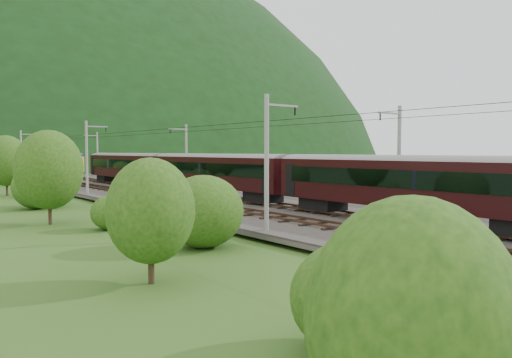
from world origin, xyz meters
TOP-DOWN VIEW (x-y plane):
  - ground at (0.00, 0.00)m, footprint 600.00×600.00m
  - railbed at (0.00, 10.00)m, footprint 14.00×220.00m
  - track_left at (-2.40, 10.00)m, footprint 2.40×220.00m
  - track_right at (2.40, 10.00)m, footprint 2.40×220.00m
  - catenary_left at (-6.12, 32.00)m, footprint 2.54×192.28m
  - catenary_right at (6.12, 32.00)m, footprint 2.54×192.28m
  - overhead_wires at (0.00, 10.00)m, footprint 4.83×198.00m
  - train at (2.40, 19.08)m, footprint 2.93×118.39m
  - hazard_post_near at (-0.61, 57.67)m, footprint 0.14×0.14m
  - hazard_post_far at (0.51, 24.71)m, footprint 0.18×0.18m
  - signal at (-4.49, 56.25)m, footprint 0.22×0.22m
  - vegetation_left at (-14.08, 26.48)m, footprint 12.14×145.27m
  - vegetation_right at (12.39, 0.18)m, footprint 5.37×104.31m

SIDE VIEW (x-z plane):
  - ground at x=0.00m, z-range 0.00..0.00m
  - railbed at x=0.00m, z-range 0.00..0.30m
  - track_left at x=-2.40m, z-range 0.24..0.51m
  - track_right at x=2.40m, z-range 0.24..0.51m
  - hazard_post_near at x=-0.61m, z-range 0.30..1.65m
  - hazard_post_far at x=0.51m, z-range 0.30..1.98m
  - vegetation_right at x=12.39m, z-range -0.12..3.03m
  - signal at x=-4.49m, z-range 0.48..2.49m
  - vegetation_left at x=-14.08m, z-range -0.84..6.16m
  - train at x=2.40m, z-range 0.93..6.02m
  - catenary_left at x=-6.12m, z-range 0.50..8.50m
  - catenary_right at x=6.12m, z-range 0.50..8.50m
  - overhead_wires at x=0.00m, z-range 7.08..7.12m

